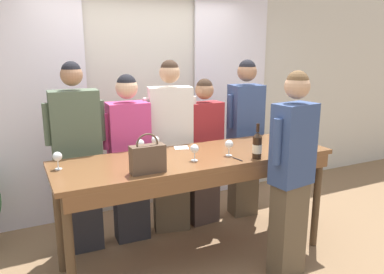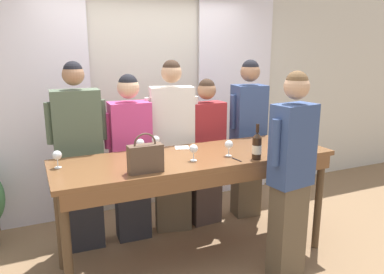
{
  "view_description": "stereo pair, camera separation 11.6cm",
  "coord_description": "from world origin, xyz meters",
  "px_view_note": "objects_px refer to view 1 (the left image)",
  "views": [
    {
      "loc": [
        -1.44,
        -2.87,
        1.95
      ],
      "look_at": [
        0.0,
        0.08,
        1.16
      ],
      "focal_mm": 35.0,
      "sensor_mm": 36.0,
      "label": 1
    },
    {
      "loc": [
        -1.34,
        -2.92,
        1.95
      ],
      "look_at": [
        0.0,
        0.08,
        1.16
      ],
      "focal_mm": 35.0,
      "sensor_mm": 36.0,
      "label": 2
    }
  ],
  "objects_px": {
    "wine_glass_back_left": "(155,141)",
    "guest_cream_sweater": "(171,146)",
    "guest_pink_top": "(130,157)",
    "guest_striped_shirt": "(204,150)",
    "wine_glass_center_left": "(304,135)",
    "tasting_bar": "(197,168)",
    "wine_bottle": "(257,146)",
    "wine_glass_center_right": "(140,144)",
    "host_pouring": "(292,173)",
    "wine_glass_front_right": "(229,145)",
    "wine_glass_center_mid": "(195,149)",
    "wine_glass_front_left": "(57,157)",
    "guest_olive_jacket": "(78,158)",
    "guest_navy_coat": "(245,137)",
    "handbag": "(148,158)",
    "wine_glass_front_mid": "(298,141)"
  },
  "relations": [
    {
      "from": "handbag",
      "to": "wine_glass_center_mid",
      "type": "relative_size",
      "value": 2.19
    },
    {
      "from": "handbag",
      "to": "wine_glass_center_mid",
      "type": "distance_m",
      "value": 0.48
    },
    {
      "from": "wine_glass_front_right",
      "to": "guest_striped_shirt",
      "type": "relative_size",
      "value": 0.09
    },
    {
      "from": "guest_pink_top",
      "to": "guest_cream_sweater",
      "type": "relative_size",
      "value": 0.93
    },
    {
      "from": "wine_glass_front_left",
      "to": "host_pouring",
      "type": "distance_m",
      "value": 1.9
    },
    {
      "from": "tasting_bar",
      "to": "wine_bottle",
      "type": "xyz_separation_m",
      "value": [
        0.43,
        -0.29,
        0.23
      ]
    },
    {
      "from": "wine_glass_front_left",
      "to": "guest_olive_jacket",
      "type": "bearing_deg",
      "value": 65.68
    },
    {
      "from": "wine_bottle",
      "to": "guest_olive_jacket",
      "type": "relative_size",
      "value": 0.17
    },
    {
      "from": "guest_navy_coat",
      "to": "wine_bottle",
      "type": "bearing_deg",
      "value": -118.55
    },
    {
      "from": "wine_glass_front_right",
      "to": "wine_glass_center_mid",
      "type": "bearing_deg",
      "value": -179.44
    },
    {
      "from": "guest_pink_top",
      "to": "wine_glass_center_mid",
      "type": "bearing_deg",
      "value": -65.75
    },
    {
      "from": "tasting_bar",
      "to": "wine_bottle",
      "type": "relative_size",
      "value": 8.1
    },
    {
      "from": "guest_navy_coat",
      "to": "guest_olive_jacket",
      "type": "bearing_deg",
      "value": -180.0
    },
    {
      "from": "wine_glass_front_right",
      "to": "wine_glass_back_left",
      "type": "relative_size",
      "value": 1.0
    },
    {
      "from": "wine_glass_front_left",
      "to": "guest_cream_sweater",
      "type": "bearing_deg",
      "value": 23.08
    },
    {
      "from": "wine_bottle",
      "to": "host_pouring",
      "type": "bearing_deg",
      "value": -60.16
    },
    {
      "from": "wine_glass_center_right",
      "to": "wine_glass_back_left",
      "type": "relative_size",
      "value": 1.0
    },
    {
      "from": "guest_cream_sweater",
      "to": "wine_glass_center_left",
      "type": "bearing_deg",
      "value": -34.89
    },
    {
      "from": "handbag",
      "to": "wine_glass_center_left",
      "type": "distance_m",
      "value": 1.67
    },
    {
      "from": "wine_glass_center_right",
      "to": "guest_navy_coat",
      "type": "relative_size",
      "value": 0.08
    },
    {
      "from": "guest_pink_top",
      "to": "guest_olive_jacket",
      "type": "bearing_deg",
      "value": -180.0
    },
    {
      "from": "wine_glass_center_left",
      "to": "guest_navy_coat",
      "type": "xyz_separation_m",
      "value": [
        -0.18,
        0.77,
        -0.16
      ]
    },
    {
      "from": "guest_cream_sweater",
      "to": "wine_glass_center_mid",
      "type": "bearing_deg",
      "value": -97.56
    },
    {
      "from": "host_pouring",
      "to": "guest_striped_shirt",
      "type": "bearing_deg",
      "value": 98.29
    },
    {
      "from": "wine_glass_front_right",
      "to": "guest_pink_top",
      "type": "xyz_separation_m",
      "value": [
        -0.69,
        0.76,
        -0.23
      ]
    },
    {
      "from": "wine_glass_center_right",
      "to": "guest_olive_jacket",
      "type": "distance_m",
      "value": 0.65
    },
    {
      "from": "host_pouring",
      "to": "wine_bottle",
      "type": "bearing_deg",
      "value": 119.84
    },
    {
      "from": "handbag",
      "to": "guest_navy_coat",
      "type": "height_order",
      "value": "guest_navy_coat"
    },
    {
      "from": "wine_glass_front_mid",
      "to": "guest_navy_coat",
      "type": "height_order",
      "value": "guest_navy_coat"
    },
    {
      "from": "guest_olive_jacket",
      "to": "host_pouring",
      "type": "xyz_separation_m",
      "value": [
        1.52,
        -1.22,
        0.0
      ]
    },
    {
      "from": "wine_glass_front_mid",
      "to": "guest_striped_shirt",
      "type": "relative_size",
      "value": 0.09
    },
    {
      "from": "guest_cream_sweater",
      "to": "tasting_bar",
      "type": "bearing_deg",
      "value": -91.58
    },
    {
      "from": "wine_glass_front_mid",
      "to": "guest_striped_shirt",
      "type": "distance_m",
      "value": 1.09
    },
    {
      "from": "wine_bottle",
      "to": "guest_cream_sweater",
      "type": "height_order",
      "value": "guest_cream_sweater"
    },
    {
      "from": "guest_cream_sweater",
      "to": "guest_pink_top",
      "type": "bearing_deg",
      "value": 180.0
    },
    {
      "from": "wine_glass_front_left",
      "to": "handbag",
      "type": "bearing_deg",
      "value": -32.44
    },
    {
      "from": "tasting_bar",
      "to": "wine_glass_center_mid",
      "type": "xyz_separation_m",
      "value": [
        -0.08,
        -0.11,
        0.22
      ]
    },
    {
      "from": "guest_olive_jacket",
      "to": "wine_glass_front_right",
      "type": "bearing_deg",
      "value": -32.7
    },
    {
      "from": "wine_glass_front_left",
      "to": "guest_navy_coat",
      "type": "xyz_separation_m",
      "value": [
        2.1,
        0.5,
        -0.16
      ]
    },
    {
      "from": "wine_glass_center_right",
      "to": "guest_cream_sweater",
      "type": "relative_size",
      "value": 0.08
    },
    {
      "from": "wine_glass_back_left",
      "to": "wine_glass_center_right",
      "type": "bearing_deg",
      "value": -160.59
    },
    {
      "from": "wine_glass_center_mid",
      "to": "guest_pink_top",
      "type": "relative_size",
      "value": 0.08
    },
    {
      "from": "wine_glass_center_mid",
      "to": "wine_glass_center_right",
      "type": "xyz_separation_m",
      "value": [
        -0.36,
        0.37,
        -0.0
      ]
    },
    {
      "from": "wine_glass_center_left",
      "to": "guest_pink_top",
      "type": "height_order",
      "value": "guest_pink_top"
    },
    {
      "from": "wine_glass_back_left",
      "to": "guest_cream_sweater",
      "type": "xyz_separation_m",
      "value": [
        0.29,
        0.34,
        -0.16
      ]
    },
    {
      "from": "wine_glass_front_left",
      "to": "guest_striped_shirt",
      "type": "height_order",
      "value": "guest_striped_shirt"
    },
    {
      "from": "guest_olive_jacket",
      "to": "handbag",
      "type": "bearing_deg",
      "value": -66.54
    },
    {
      "from": "guest_cream_sweater",
      "to": "guest_olive_jacket",
      "type": "bearing_deg",
      "value": 180.0
    },
    {
      "from": "host_pouring",
      "to": "wine_glass_front_left",
      "type": "bearing_deg",
      "value": 157.67
    },
    {
      "from": "guest_striped_shirt",
      "to": "guest_cream_sweater",
      "type": "bearing_deg",
      "value": 180.0
    }
  ]
}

